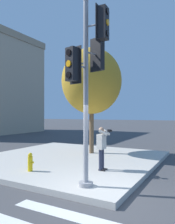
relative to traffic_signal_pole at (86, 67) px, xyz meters
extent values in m
plane|color=#424244|center=(-0.22, -0.68, -3.59)|extent=(160.00, 160.00, 0.00)
cube|color=#BCB7AD|center=(3.28, 2.82, -3.50)|extent=(8.00, 8.00, 0.18)
cube|color=silver|center=(-1.42, -0.45, -3.58)|extent=(0.40, 3.11, 0.01)
cylinder|color=#939399|center=(-0.02, 0.00, -3.35)|extent=(0.41, 0.41, 0.12)
cylinder|color=#939399|center=(-0.02, 0.00, -0.70)|extent=(0.14, 0.14, 5.18)
sphere|color=#939399|center=(-0.02, 0.00, 1.93)|extent=(0.16, 0.16, 0.16)
cylinder|color=#939399|center=(0.02, 0.25, 0.12)|extent=(0.10, 0.35, 0.05)
cube|color=black|center=(0.06, 0.54, 0.12)|extent=(0.33, 0.28, 0.90)
cube|color=black|center=(0.04, 0.41, 0.12)|extent=(0.42, 0.09, 1.02)
cylinder|color=black|center=(0.08, 0.67, 0.42)|extent=(0.17, 0.05, 0.17)
cylinder|color=orange|center=(0.08, 0.67, 0.12)|extent=(0.17, 0.05, 0.17)
cylinder|color=black|center=(0.08, 0.67, -0.18)|extent=(0.17, 0.05, 0.17)
cylinder|color=#939399|center=(-0.01, -0.24, 1.16)|extent=(0.06, 0.35, 0.05)
cube|color=black|center=(0.00, -0.54, 1.16)|extent=(0.31, 0.25, 0.90)
cube|color=black|center=(0.00, -0.40, 1.16)|extent=(0.42, 0.04, 1.02)
cylinder|color=black|center=(0.01, -0.67, 1.46)|extent=(0.17, 0.04, 0.17)
cylinder|color=orange|center=(0.01, -0.67, 1.16)|extent=(0.17, 0.04, 0.17)
cylinder|color=black|center=(0.01, -0.67, 0.86)|extent=(0.17, 0.04, 0.17)
cylinder|color=#939399|center=(-0.26, 0.06, -0.02)|extent=(0.35, 0.13, 0.05)
cube|color=black|center=(-0.54, 0.13, -0.02)|extent=(0.30, 0.35, 0.90)
cube|color=black|center=(-0.41, 0.10, -0.02)|extent=(0.12, 0.41, 1.02)
cylinder|color=black|center=(-0.67, 0.16, 0.28)|extent=(0.07, 0.17, 0.17)
cylinder|color=orange|center=(-0.67, 0.16, -0.02)|extent=(0.07, 0.17, 0.17)
cylinder|color=black|center=(-0.67, 0.16, -0.32)|extent=(0.07, 0.17, 0.17)
cylinder|color=#939399|center=(0.22, -0.06, 0.44)|extent=(0.35, 0.14, 0.05)
cube|color=black|center=(0.51, -0.14, 0.44)|extent=(0.31, 0.35, 0.90)
cube|color=black|center=(0.38, -0.11, 0.44)|extent=(0.14, 0.41, 1.02)
cylinder|color=black|center=(0.64, -0.18, 0.74)|extent=(0.07, 0.17, 0.17)
cylinder|color=orange|center=(0.64, -0.18, 0.44)|extent=(0.07, 0.17, 0.17)
cylinder|color=black|center=(0.64, -0.18, 0.14)|extent=(0.07, 0.17, 0.17)
cube|color=black|center=(1.73, 0.32, -3.38)|extent=(0.09, 0.24, 0.05)
cube|color=black|center=(1.93, 0.32, -3.38)|extent=(0.09, 0.24, 0.05)
cylinder|color=#282D42|center=(1.73, 0.38, -3.02)|extent=(0.11, 0.11, 0.77)
cylinder|color=#282D42|center=(1.93, 0.38, -3.02)|extent=(0.11, 0.11, 0.77)
cube|color=beige|center=(1.83, 0.38, -2.36)|extent=(0.40, 0.22, 0.55)
sphere|color=tan|center=(1.83, 0.38, -1.93)|extent=(0.20, 0.20, 0.20)
cube|color=black|center=(1.83, 0.07, -1.95)|extent=(0.12, 0.10, 0.09)
cylinder|color=black|center=(1.83, 0.00, -1.95)|extent=(0.06, 0.08, 0.06)
cylinder|color=beige|center=(1.69, 0.24, -2.02)|extent=(0.23, 0.35, 0.22)
cylinder|color=beige|center=(1.96, 0.24, -2.02)|extent=(0.23, 0.35, 0.22)
cylinder|color=brown|center=(4.79, 2.36, -2.05)|extent=(0.24, 0.24, 2.71)
ellipsoid|color=#BC8E28|center=(4.79, 2.36, 0.42)|extent=(3.18, 3.18, 3.50)
cylinder|color=yellow|center=(0.44, 2.57, -3.14)|extent=(0.17, 0.17, 0.53)
sphere|color=yellow|center=(0.44, 2.57, -2.83)|extent=(0.16, 0.16, 0.16)
cylinder|color=yellow|center=(0.44, 2.45, -3.08)|extent=(0.08, 0.06, 0.08)
camera|label=1|loc=(-5.46, -3.06, -1.36)|focal=35.00mm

